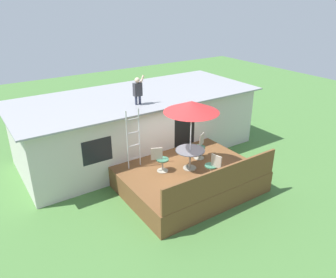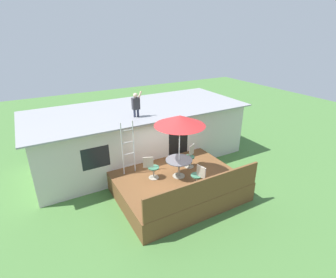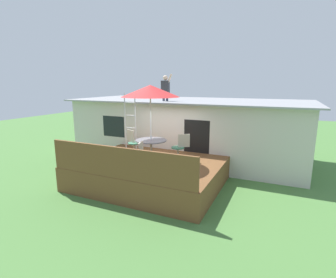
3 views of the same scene
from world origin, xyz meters
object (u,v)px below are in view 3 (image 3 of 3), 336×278
(patio_umbrella, at_px, (150,91))
(patio_chair_right, at_px, (180,148))
(person_figure, at_px, (166,86))
(patio_chair_left, at_px, (133,143))
(step_ladder, at_px, (130,122))
(patio_chair_near, at_px, (142,156))
(patio_table, at_px, (151,145))

(patio_umbrella, relative_size, patio_chair_right, 2.76)
(patio_umbrella, distance_m, person_figure, 2.61)
(patio_chair_left, xyz_separation_m, patio_chair_right, (1.83, 0.07, 0.00))
(patio_umbrella, distance_m, patio_chair_right, 2.13)
(person_figure, bearing_deg, step_ladder, -126.26)
(step_ladder, bearing_deg, person_figure, 53.74)
(patio_umbrella, bearing_deg, patio_chair_left, 156.98)
(patio_chair_left, height_order, patio_chair_near, same)
(patio_table, bearing_deg, patio_chair_right, 29.60)
(patio_table, distance_m, patio_chair_right, 0.99)
(patio_chair_near, bearing_deg, patio_chair_right, -36.03)
(person_figure, xyz_separation_m, patio_chair_near, (0.87, -3.50, -2.01))
(patio_table, relative_size, patio_umbrella, 0.41)
(patio_chair_left, relative_size, patio_chair_right, 1.00)
(step_ladder, distance_m, patio_chair_near, 2.93)
(person_figure, height_order, patio_chair_left, person_figure)
(patio_table, xyz_separation_m, person_figure, (-0.64, 2.52, 1.88))
(patio_chair_left, bearing_deg, patio_table, -0.00)
(patio_chair_left, distance_m, patio_chair_right, 1.83)
(patio_table, height_order, patio_chair_left, patio_chair_left)
(step_ladder, height_order, patio_chair_left, step_ladder)
(patio_chair_left, relative_size, patio_chair_near, 1.00)
(patio_table, bearing_deg, patio_umbrella, -12.53)
(patio_chair_right, bearing_deg, person_figure, -83.41)
(patio_table, xyz_separation_m, patio_chair_near, (0.22, -0.98, -0.13))
(step_ladder, xyz_separation_m, person_figure, (0.95, 1.29, 1.37))
(patio_table, xyz_separation_m, patio_chair_right, (0.85, 0.48, -0.13))
(step_ladder, relative_size, patio_chair_near, 2.39)
(patio_chair_right, height_order, patio_chair_near, same)
(patio_table, bearing_deg, step_ladder, 142.25)
(patio_umbrella, distance_m, patio_chair_near, 2.14)
(person_figure, bearing_deg, patio_umbrella, -75.74)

